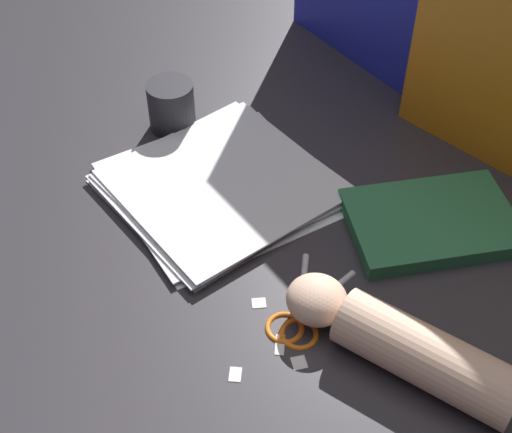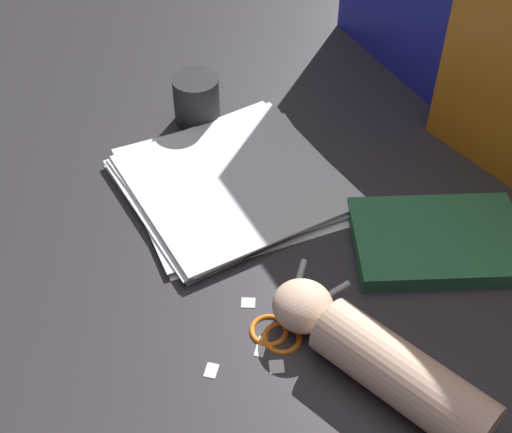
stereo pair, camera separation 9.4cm
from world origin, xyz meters
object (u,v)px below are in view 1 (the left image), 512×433
(mug, at_px, (171,106))
(hand_forearm, at_px, (401,344))
(book_closed, at_px, (432,222))
(paper_stack, at_px, (219,185))
(scissors, at_px, (300,315))

(mug, bearing_deg, hand_forearm, -0.75)
(book_closed, height_order, mug, mug)
(paper_stack, height_order, mug, mug)
(mug, bearing_deg, paper_stack, -6.83)
(paper_stack, distance_m, mug, 0.18)
(paper_stack, relative_size, hand_forearm, 1.05)
(scissors, relative_size, mug, 1.95)
(book_closed, relative_size, mug, 3.39)
(scissors, bearing_deg, book_closed, 94.58)
(book_closed, bearing_deg, paper_stack, -139.26)
(mug, bearing_deg, book_closed, 24.08)
(book_closed, xyz_separation_m, scissors, (0.02, -0.25, -0.01))
(paper_stack, relative_size, scissors, 1.99)
(hand_forearm, xyz_separation_m, mug, (-0.55, 0.01, 0.01))
(book_closed, height_order, hand_forearm, hand_forearm)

